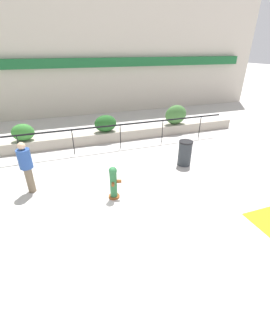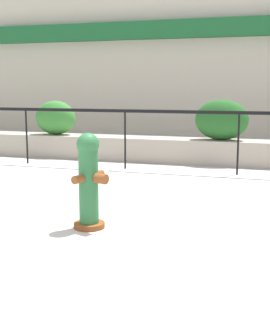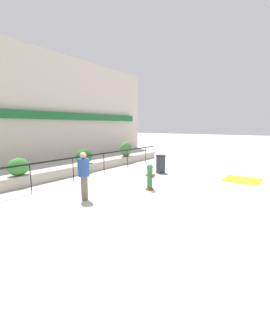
# 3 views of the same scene
# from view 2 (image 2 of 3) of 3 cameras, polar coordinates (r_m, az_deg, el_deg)

# --- Properties ---
(building_facade) EXTENTS (30.00, 1.36, 8.00)m
(building_facade) POSITION_cam_2_polar(r_m,az_deg,el_deg) (16.04, 7.21, 18.47)
(building_facade) COLOR beige
(building_facade) RESTS_ON ground
(planter_wall_low) EXTENTS (18.00, 0.70, 0.50)m
(planter_wall_low) POSITION_cam_2_polar(r_m,az_deg,el_deg) (10.12, 0.76, 2.36)
(planter_wall_low) COLOR #ADA393
(planter_wall_low) RESTS_ON ground
(fence_railing_segment) EXTENTS (15.00, 0.05, 1.15)m
(fence_railing_segment) POSITION_cam_2_polar(r_m,az_deg,el_deg) (9.00, -1.23, 6.33)
(fence_railing_segment) COLOR black
(fence_railing_segment) RESTS_ON ground
(hedge_bush_1) EXTENTS (0.96, 0.58, 0.76)m
(hedge_bush_1) POSITION_cam_2_polar(r_m,az_deg,el_deg) (10.81, -9.70, 6.07)
(hedge_bush_1) COLOR #387F33
(hedge_bush_1) RESTS_ON planter_wall_low
(hedge_bush_2) EXTENTS (1.09, 0.63, 0.82)m
(hedge_bush_2) POSITION_cam_2_polar(r_m,az_deg,el_deg) (9.71, 10.52, 5.80)
(hedge_bush_2) COLOR #235B23
(hedge_bush_2) RESTS_ON planter_wall_low
(fire_hydrant) EXTENTS (0.48, 0.48, 1.08)m
(fire_hydrant) POSITION_cam_2_polar(r_m,az_deg,el_deg) (5.23, -5.65, -1.47)
(fire_hydrant) COLOR brown
(fire_hydrant) RESTS_ON ground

